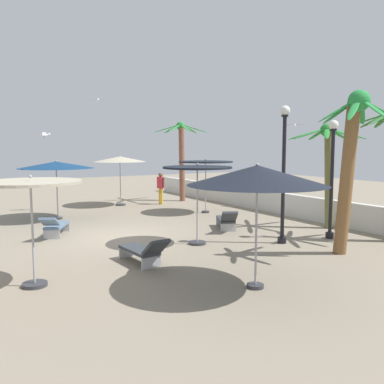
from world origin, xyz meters
TOP-DOWN VIEW (x-y plane):
  - ground_plane at (0.00, 0.00)m, footprint 56.00×56.00m
  - boundary_wall at (0.00, 8.11)m, footprint 25.20×0.30m
  - patio_umbrella_0 at (-4.69, -1.10)m, footprint 3.18×3.18m
  - patio_umbrella_1 at (-2.95, 5.32)m, footprint 2.53×2.53m
  - patio_umbrella_2 at (3.84, -3.49)m, footprint 2.17×2.17m
  - patio_umbrella_3 at (2.25, 1.71)m, footprint 2.18×2.18m
  - patio_umbrella_4 at (-7.33, 2.74)m, footprint 2.75×2.75m
  - patio_umbrella_5 at (6.41, 0.69)m, footprint 3.04×3.04m
  - palm_tree_0 at (5.59, 4.69)m, footprint 2.23×2.05m
  - palm_tree_1 at (-7.34, 6.45)m, footprint 3.10×2.96m
  - palm_tree_3 at (2.44, 7.39)m, footprint 2.90×2.93m
  - lamp_post_0 at (3.81, 6.04)m, footprint 0.32×0.32m
  - lamp_post_1 at (3.52, 4.14)m, footprint 0.32×0.32m
  - lounge_chair_0 at (3.52, -0.72)m, footprint 1.92×0.71m
  - lounge_chair_1 at (0.84, 3.84)m, footprint 1.93×1.34m
  - lounge_chair_2 at (-1.19, -1.96)m, footprint 1.90×1.35m
  - guest_0 at (-6.62, 4.77)m, footprint 0.54×0.33m
  - seagull_0 at (-2.13, 10.09)m, footprint 0.75×0.81m
  - seagull_1 at (-3.09, -1.82)m, footprint 1.20×0.40m
  - seagull_2 at (-5.98, 1.20)m, footprint 0.49×0.96m

SIDE VIEW (x-z plane):
  - ground_plane at x=0.00m, z-range 0.00..0.00m
  - lounge_chair_0 at x=3.52m, z-range -0.03..0.81m
  - lounge_chair_1 at x=0.84m, z-range -0.02..0.81m
  - lounge_chair_2 at x=-1.19m, z-range -0.01..0.81m
  - boundary_wall at x=0.00m, z-range 0.00..0.99m
  - guest_0 at x=-6.62m, z-range 0.19..1.90m
  - patio_umbrella_2 at x=3.84m, z-range 0.89..3.38m
  - patio_umbrella_3 at x=2.25m, z-range 0.94..3.54m
  - lamp_post_0 at x=3.81m, z-range 0.26..4.24m
  - patio_umbrella_1 at x=-2.95m, z-range 1.05..3.59m
  - patio_umbrella_0 at x=-4.69m, z-range 1.05..3.59m
  - patio_umbrella_4 at x=-7.33m, z-range 1.10..3.76m
  - lamp_post_1 at x=3.52m, z-range 0.28..4.66m
  - patio_umbrella_5 at x=6.41m, z-range 1.10..3.86m
  - palm_tree_3 at x=2.44m, z-range 0.60..4.58m
  - palm_tree_0 at x=5.59m, z-range 0.54..5.18m
  - palm_tree_1 at x=-7.34m, z-range 0.62..5.16m
  - seagull_1 at x=-3.09m, z-range 3.46..3.64m
  - seagull_0 at x=-2.13m, z-range 4.12..4.26m
  - seagull_2 at x=-5.98m, z-range 5.24..5.38m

